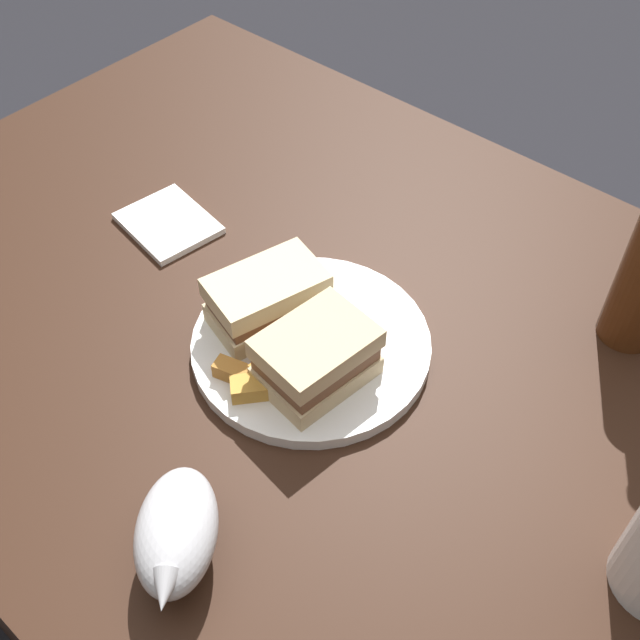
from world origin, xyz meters
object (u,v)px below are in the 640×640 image
object	(u,v)px
plate	(309,343)
gravy_boat	(176,533)
sandwich_half_left	(267,298)
sandwich_half_right	(316,357)
napkin	(168,223)

from	to	relation	value
plate	gravy_boat	bearing A→B (deg)	-73.28
sandwich_half_left	plate	bearing A→B (deg)	7.09
sandwich_half_right	gravy_boat	size ratio (longest dim) A/B	0.89
plate	sandwich_half_right	size ratio (longest dim) A/B	2.12
sandwich_half_left	napkin	distance (m)	0.21
plate	sandwich_half_right	bearing A→B (deg)	-39.60
sandwich_half_right	napkin	world-z (taller)	sandwich_half_right
sandwich_half_right	gravy_boat	world-z (taller)	sandwich_half_right
sandwich_half_left	napkin	size ratio (longest dim) A/B	1.19
napkin	sandwich_half_right	bearing A→B (deg)	-12.38
plate	napkin	size ratio (longest dim) A/B	2.23
gravy_boat	plate	bearing A→B (deg)	106.72
plate	sandwich_half_right	xyz separation A→B (m)	(0.04, -0.03, 0.04)
sandwich_half_right	napkin	bearing A→B (deg)	167.62
plate	sandwich_half_left	size ratio (longest dim) A/B	1.88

